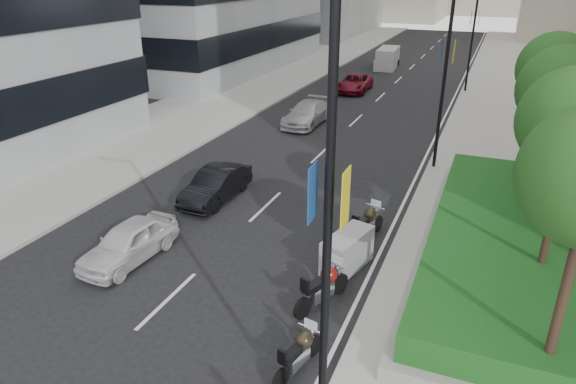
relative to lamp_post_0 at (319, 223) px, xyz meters
The scene contains 19 objects.
sidewalk_right 29.82m from the lamp_post_0, 80.49° to the left, with size 10.00×100.00×0.15m, color #9E9B93.
sidewalk_left 33.56m from the lamp_post_0, 119.10° to the left, with size 8.00×100.00×0.15m, color #9E9B93.
lane_edge 29.44m from the lamp_post_0, 90.88° to the left, with size 0.12×100.00×0.01m, color silver.
lane_centre 29.97m from the lamp_post_0, 101.01° to the left, with size 0.12×100.00×0.01m, color silver.
tree_1 8.25m from the lamp_post_0, 58.11° to the left, with size 2.80×2.80×6.30m.
tree_2 11.84m from the lamp_post_0, 68.40° to the left, with size 2.80×2.80×6.30m.
tree_3 15.62m from the lamp_post_0, 73.81° to the left, with size 2.80×2.80×6.30m.
lamp_post_0 is the anchor object (origin of this frame).
lamp_post_1 17.00m from the lamp_post_0, 90.00° to the left, with size 2.34×0.45×9.00m.
lamp_post_2 35.00m from the lamp_post_0, 90.00° to the left, with size 2.34×0.45×9.00m.
motorcycle_3 4.98m from the lamp_post_0, 119.45° to the left, with size 0.72×1.96×0.99m.
motorcycle_4 6.49m from the lamp_post_0, 106.32° to the left, with size 1.06×2.21×1.16m.
motorcycle_5 8.11m from the lamp_post_0, 100.45° to the left, with size 1.32×2.22×1.26m.
motorcycle_6 10.00m from the lamp_post_0, 97.38° to the left, with size 0.93×2.20×1.13m.
car_a 10.27m from the lamp_post_0, 151.04° to the left, with size 1.54×3.83×1.30m, color silver.
car_b 13.35m from the lamp_post_0, 128.56° to the left, with size 1.41×4.04×1.33m, color black.
car_c 23.85m from the lamp_post_0, 110.61° to the left, with size 1.94×4.78×1.39m, color #BBBBBD.
car_d 33.42m from the lamp_post_0, 104.00° to the left, with size 2.18×4.74×1.32m, color maroon.
delivery_van 43.96m from the lamp_post_0, 100.26° to the left, with size 2.04×4.67×1.91m.
Camera 1 is at (6.57, -6.31, 9.01)m, focal length 32.00 mm.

